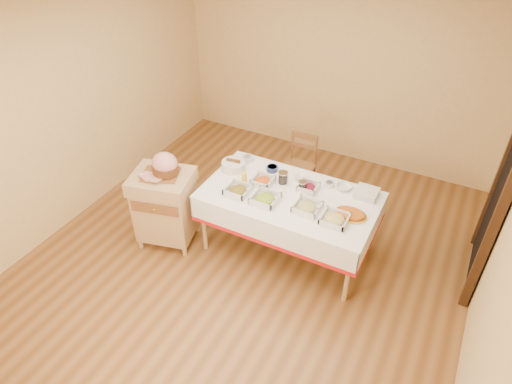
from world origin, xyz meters
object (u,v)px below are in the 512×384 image
mustard_bottle (244,178)px  dining_chair (299,166)px  ham_on_board (164,166)px  preserve_jar_right (302,186)px  butcher_cart (165,204)px  bread_basket (234,165)px  dining_table (289,207)px  plate_stack (366,193)px  preserve_jar_left (283,178)px  brass_platter (350,214)px

mustard_bottle → dining_chair: bearing=79.1°
ham_on_board → preserve_jar_right: 1.46m
butcher_cart → bread_basket: size_ratio=3.34×
ham_on_board → mustard_bottle: bearing=29.6°
dining_table → dining_chair: 1.08m
preserve_jar_right → plate_stack: size_ratio=0.50×
dining_chair → preserve_jar_left: size_ratio=6.16×
dining_table → preserve_jar_right: size_ratio=15.77×
ham_on_board → mustard_bottle: 0.85m
ham_on_board → dining_chair: bearing=57.9°
butcher_cart → ham_on_board: bearing=38.1°
ham_on_board → preserve_jar_left: size_ratio=2.91×
butcher_cart → dining_chair: 1.79m
plate_stack → brass_platter: plate_stack is taller
preserve_jar_left → preserve_jar_right: preserve_jar_left is taller
butcher_cart → preserve_jar_right: butcher_cart is taller
preserve_jar_right → mustard_bottle: mustard_bottle is taller
ham_on_board → plate_stack: bearing=22.4°
bread_basket → dining_chair: bearing=62.8°
preserve_jar_right → brass_platter: size_ratio=0.36×
butcher_cart → plate_stack: butcher_cart is taller
ham_on_board → brass_platter: ham_on_board is taller
bread_basket → ham_on_board: bearing=-128.4°
dining_chair → plate_stack: bearing=-33.6°
preserve_jar_left → preserve_jar_right: (0.24, -0.03, -0.01)m
preserve_jar_left → bread_basket: 0.60m
preserve_jar_right → mustard_bottle: size_ratio=0.68×
dining_chair → plate_stack: 1.27m
bread_basket → preserve_jar_right: bearing=-1.2°
preserve_jar_right → plate_stack: (0.62, 0.22, -0.02)m
preserve_jar_left → mustard_bottle: bearing=-149.9°
dining_chair → plate_stack: (1.02, -0.68, 0.36)m
dining_chair → preserve_jar_right: size_ratio=7.23×
mustard_bottle → brass_platter: mustard_bottle is taller
ham_on_board → plate_stack: (1.94, 0.80, -0.21)m
mustard_bottle → plate_stack: bearing=17.8°
butcher_cart → preserve_jar_right: 1.52m
dining_table → butcher_cart: 1.37m
plate_stack → brass_platter: (-0.04, -0.39, -0.02)m
ham_on_board → bread_basket: size_ratio=1.47×
dining_chair → brass_platter: size_ratio=2.60×
preserve_jar_right → preserve_jar_left: bearing=172.0°
preserve_jar_left → brass_platter: size_ratio=0.42×
dining_chair → preserve_jar_left: preserve_jar_left is taller
preserve_jar_left → plate_stack: preserve_jar_left is taller
brass_platter → bread_basket: bearing=172.4°
dining_chair → bread_basket: 1.06m
dining_chair → bread_basket: (-0.45, -0.88, 0.38)m
preserve_jar_left → dining_chair: bearing=100.0°
dining_table → butcher_cart: bearing=-159.2°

